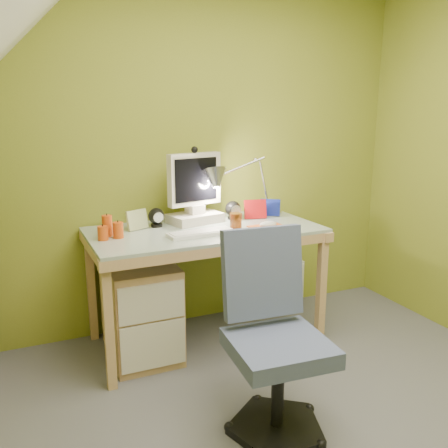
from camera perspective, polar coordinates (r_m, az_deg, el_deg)
name	(u,v)px	position (r m, az deg, el deg)	size (l,w,h in m)	color
wall_back	(189,156)	(3.29, -4.20, 8.19)	(3.20, 0.01, 2.40)	olive
desk	(205,286)	(3.13, -2.26, -7.41)	(1.45, 0.72, 0.78)	tan
monitor	(195,184)	(3.13, -3.57, 4.79)	(0.37, 0.22, 0.51)	beige
speaker_left	(156,217)	(3.06, -8.14, 0.79)	(0.10, 0.10, 0.12)	black
speaker_right	(233,210)	(3.24, 1.09, 1.69)	(0.11, 0.11, 0.13)	black
keyboard	(201,233)	(2.85, -2.81, -1.09)	(0.40, 0.13, 0.02)	white
mousepad	(268,227)	(3.04, 5.32, -0.35)	(0.23, 0.16, 0.01)	#B94F1D
mouse	(268,224)	(3.04, 5.33, -0.03)	(0.12, 0.07, 0.04)	silver
amber_tumbler	(236,221)	(3.00, 1.43, 0.39)	(0.08, 0.08, 0.10)	#8B4114
candle_cluster	(108,227)	(2.85, -13.73, -0.38)	(0.17, 0.15, 0.13)	#C84711
photo_frame_red	(255,209)	(3.27, 3.78, 1.79)	(0.15, 0.02, 0.13)	red
photo_frame_blue	(270,207)	(3.37, 5.58, 2.00)	(0.14, 0.02, 0.12)	navy
photo_frame_green	(137,220)	(3.01, -10.42, 0.51)	(0.14, 0.02, 0.12)	#B5C084
desk_lamp	(256,174)	(3.30, 3.83, 6.07)	(0.57, 0.24, 0.61)	silver
task_chair	(279,346)	(2.26, 6.63, -14.35)	(0.50, 0.50, 0.90)	#465073
radiator	(277,285)	(3.71, 6.44, -7.32)	(0.38, 0.15, 0.38)	silver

